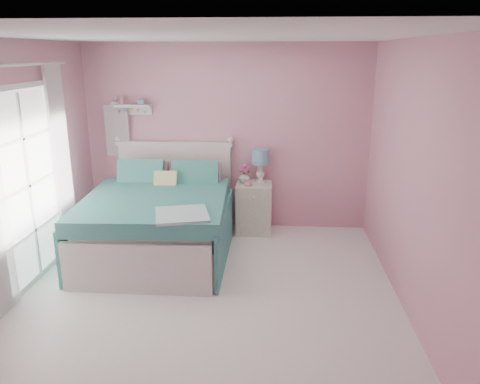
# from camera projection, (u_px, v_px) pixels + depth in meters

# --- Properties ---
(floor) EXTENTS (4.50, 4.50, 0.00)m
(floor) POSITION_uv_depth(u_px,v_px,m) (206.00, 301.00, 4.83)
(floor) COLOR white
(floor) RESTS_ON ground
(room_shell) EXTENTS (4.50, 4.50, 4.50)m
(room_shell) POSITION_uv_depth(u_px,v_px,m) (202.00, 150.00, 4.37)
(room_shell) COLOR pink
(room_shell) RESTS_ON floor
(bed) EXTENTS (1.77, 2.19, 1.25)m
(bed) POSITION_uv_depth(u_px,v_px,m) (160.00, 222.00, 5.88)
(bed) COLOR silver
(bed) RESTS_ON floor
(nightstand) EXTENTS (0.49, 0.48, 0.71)m
(nightstand) POSITION_uv_depth(u_px,v_px,m) (254.00, 208.00, 6.60)
(nightstand) COLOR silver
(nightstand) RESTS_ON floor
(table_lamp) EXTENTS (0.23, 0.23, 0.47)m
(table_lamp) POSITION_uv_depth(u_px,v_px,m) (260.00, 159.00, 6.51)
(table_lamp) COLOR white
(table_lamp) RESTS_ON nightstand
(vase) EXTENTS (0.18, 0.18, 0.17)m
(vase) POSITION_uv_depth(u_px,v_px,m) (245.00, 177.00, 6.52)
(vase) COLOR silver
(vase) RESTS_ON nightstand
(teacup) EXTENTS (0.11, 0.11, 0.07)m
(teacup) POSITION_uv_depth(u_px,v_px,m) (248.00, 183.00, 6.38)
(teacup) COLOR pink
(teacup) RESTS_ON nightstand
(roses) EXTENTS (0.14, 0.11, 0.12)m
(roses) POSITION_uv_depth(u_px,v_px,m) (244.00, 169.00, 6.48)
(roses) COLOR #E14D8C
(roses) RESTS_ON vase
(wall_shelf) EXTENTS (0.50, 0.15, 0.25)m
(wall_shelf) POSITION_uv_depth(u_px,v_px,m) (133.00, 107.00, 6.51)
(wall_shelf) COLOR silver
(wall_shelf) RESTS_ON room_shell
(hanging_dress) EXTENTS (0.34, 0.03, 0.72)m
(hanging_dress) POSITION_uv_depth(u_px,v_px,m) (117.00, 130.00, 6.62)
(hanging_dress) COLOR white
(hanging_dress) RESTS_ON room_shell
(french_door) EXTENTS (0.04, 1.32, 2.16)m
(french_door) POSITION_uv_depth(u_px,v_px,m) (28.00, 186.00, 5.04)
(french_door) COLOR silver
(french_door) RESTS_ON floor
(curtain_far) EXTENTS (0.04, 0.40, 2.32)m
(curtain_far) POSITION_uv_depth(u_px,v_px,m) (62.00, 162.00, 5.72)
(curtain_far) COLOR white
(curtain_far) RESTS_ON floor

